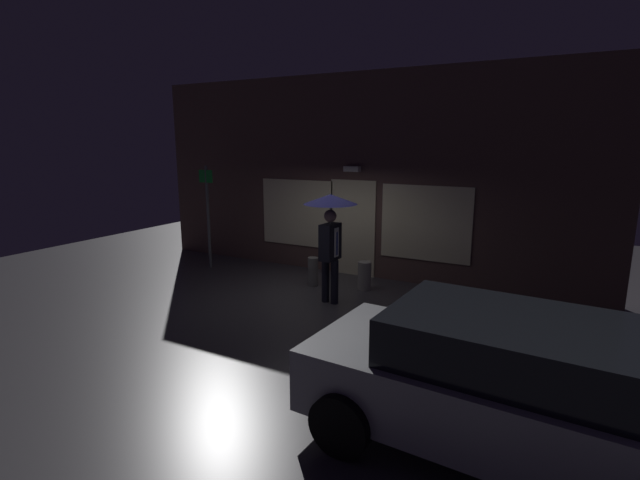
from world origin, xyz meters
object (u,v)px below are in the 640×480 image
at_px(person_with_umbrella, 330,221).
at_px(street_sign_post, 208,211).
at_px(parked_car, 502,384).
at_px(sidewalk_bollard, 365,276).
at_px(sidewalk_bollard_2, 313,272).

relative_size(person_with_umbrella, street_sign_post, 0.84).
xyz_separation_m(parked_car, sidewalk_bollard, (-3.22, 4.20, -0.43)).
bearing_deg(sidewalk_bollard, street_sign_post, -177.50).
relative_size(parked_car, sidewalk_bollard_2, 6.35).
xyz_separation_m(person_with_umbrella, street_sign_post, (-3.78, 0.90, -0.19)).
xyz_separation_m(person_with_umbrella, parked_car, (3.48, -3.13, -0.87)).
bearing_deg(sidewalk_bollard_2, person_with_umbrella, -44.06).
distance_m(person_with_umbrella, street_sign_post, 3.89).
bearing_deg(parked_car, street_sign_post, 154.45).
height_order(parked_car, street_sign_post, street_sign_post).
xyz_separation_m(street_sign_post, sidewalk_bollard_2, (2.96, -0.10, -1.10)).
bearing_deg(person_with_umbrella, street_sign_post, -99.79).
bearing_deg(parked_car, person_with_umbrella, 141.50).
relative_size(person_with_umbrella, parked_car, 0.53).
distance_m(street_sign_post, sidewalk_bollard_2, 3.16).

